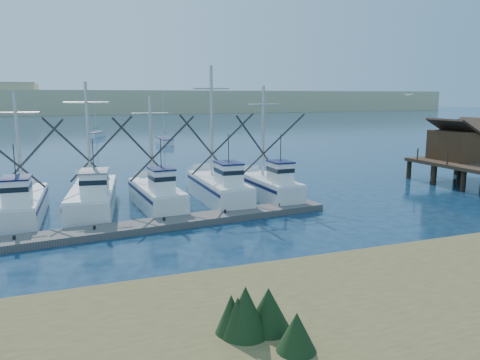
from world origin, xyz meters
name	(u,v)px	position (x,y,z in m)	size (l,w,h in m)	color
ground	(317,249)	(0.00, 0.00, 0.00)	(500.00, 500.00, 0.00)	#0C2138
floating_dock	(95,233)	(-10.38, 6.33, 0.20)	(29.80, 1.99, 0.40)	#5A5650
dune_ridge	(85,102)	(0.00, 210.00, 5.00)	(360.00, 60.00, 10.00)	tan
trawler_fleet	(92,199)	(-10.15, 11.50, 0.99)	(28.88, 9.91, 9.83)	white
sailboat_near	(164,141)	(3.79, 54.65, 0.49)	(1.86, 6.66, 8.10)	white
sailboat_far	(96,135)	(-5.46, 71.84, 0.50)	(3.81, 5.73, 8.10)	white
flying_gull	(407,95)	(12.68, 8.96, 7.73)	(0.99, 0.18, 0.18)	white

